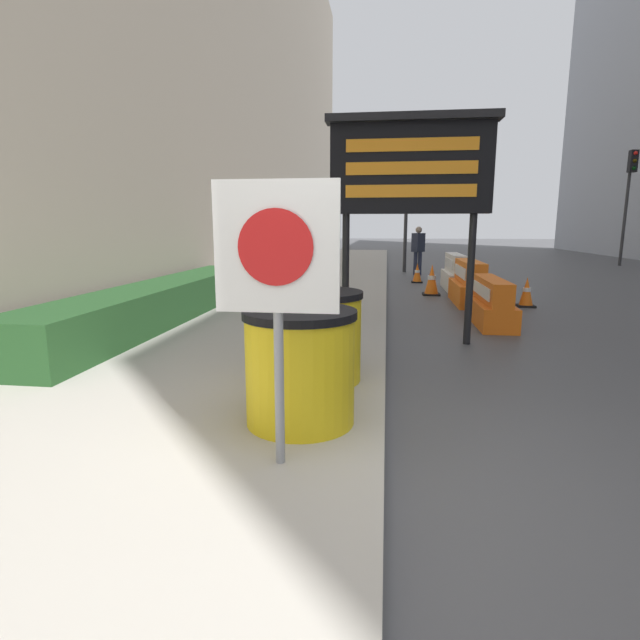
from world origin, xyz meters
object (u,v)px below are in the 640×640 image
at_px(warning_sign, 277,267).
at_px(jersey_barrier_orange_near, 469,285).
at_px(traffic_light_far_side, 630,184).
at_px(traffic_light_near_curb, 407,199).
at_px(traffic_cone_near, 432,280).
at_px(traffic_cone_far, 527,292).
at_px(pedestrian_worker, 418,247).
at_px(barrel_drum_foreground, 300,367).
at_px(jersey_barrier_white, 455,274).
at_px(message_board, 410,169).
at_px(barrel_drum_middle, 318,336).
at_px(traffic_cone_mid, 417,273).
at_px(jersey_barrier_orange_far, 491,304).

xyz_separation_m(warning_sign, jersey_barrier_orange_near, (2.39, 7.92, -1.00)).
xyz_separation_m(jersey_barrier_orange_near, traffic_light_far_side, (7.73, 11.02, 2.85)).
bearing_deg(traffic_light_near_curb, traffic_cone_near, -85.70).
relative_size(traffic_cone_far, pedestrian_worker, 0.38).
bearing_deg(jersey_barrier_orange_near, barrel_drum_foreground, -108.21).
bearing_deg(jersey_barrier_white, message_board, -103.42).
height_order(barrel_drum_middle, warning_sign, warning_sign).
bearing_deg(traffic_light_near_curb, jersey_barrier_white, -76.73).
bearing_deg(traffic_cone_far, jersey_barrier_white, 112.35).
bearing_deg(pedestrian_worker, barrel_drum_middle, -147.16).
bearing_deg(barrel_drum_middle, jersey_barrier_white, 74.25).
distance_m(barrel_drum_foreground, message_board, 3.96).
height_order(warning_sign, traffic_cone_mid, warning_sign).
distance_m(barrel_drum_foreground, jersey_barrier_white, 9.83).
distance_m(traffic_cone_mid, traffic_light_far_side, 11.63).
xyz_separation_m(jersey_barrier_orange_far, traffic_cone_mid, (-0.86, 6.04, -0.06)).
relative_size(jersey_barrier_orange_near, traffic_cone_far, 3.08).
distance_m(barrel_drum_foreground, traffic_light_near_curb, 14.45).
height_order(jersey_barrier_orange_near, traffic_light_far_side, traffic_light_far_side).
bearing_deg(warning_sign, jersey_barrier_orange_far, 67.05).
xyz_separation_m(barrel_drum_foreground, jersey_barrier_white, (2.38, 9.54, -0.18)).
bearing_deg(traffic_light_near_curb, jersey_barrier_orange_far, -83.17).
bearing_deg(barrel_drum_foreground, traffic_cone_mid, 82.15).
relative_size(traffic_cone_mid, traffic_cone_far, 0.92).
bearing_deg(traffic_light_far_side, jersey_barrier_orange_near, -125.05).
distance_m(jersey_barrier_white, traffic_cone_mid, 1.70).
relative_size(jersey_barrier_white, pedestrian_worker, 1.21).
xyz_separation_m(barrel_drum_foreground, warning_sign, (-0.01, -0.69, 0.81)).
bearing_deg(jersey_barrier_orange_far, jersey_barrier_white, 90.00).
distance_m(barrel_drum_foreground, traffic_cone_near, 8.59).
bearing_deg(barrel_drum_middle, barrel_drum_foreground, -89.57).
distance_m(message_board, traffic_light_near_curb, 10.85).
xyz_separation_m(warning_sign, traffic_cone_mid, (1.53, 11.69, -1.12)).
distance_m(jersey_barrier_orange_near, traffic_cone_far, 1.14).
xyz_separation_m(warning_sign, jersey_barrier_white, (2.39, 10.23, -0.99)).
xyz_separation_m(jersey_barrier_orange_near, jersey_barrier_white, (0.00, 2.31, 0.01)).
height_order(traffic_cone_mid, traffic_cone_far, traffic_cone_far).
distance_m(traffic_cone_mid, pedestrian_worker, 2.38).
height_order(jersey_barrier_orange_far, pedestrian_worker, pedestrian_worker).
relative_size(warning_sign, pedestrian_worker, 1.10).
xyz_separation_m(traffic_cone_near, traffic_light_near_curb, (-0.44, 5.84, 2.16)).
xyz_separation_m(traffic_light_near_curb, traffic_light_far_side, (8.85, 3.99, 0.73)).
height_order(warning_sign, traffic_cone_far, warning_sign).
bearing_deg(pedestrian_worker, barrel_drum_foreground, -146.50).
height_order(traffic_cone_near, traffic_light_near_curb, traffic_light_near_curb).
xyz_separation_m(jersey_barrier_white, traffic_light_far_side, (7.73, 8.71, 2.85)).
height_order(jersey_barrier_white, traffic_light_near_curb, traffic_light_near_curb).
relative_size(traffic_cone_far, traffic_light_far_side, 0.13).
xyz_separation_m(jersey_barrier_white, traffic_cone_far, (1.08, -2.64, -0.11)).
bearing_deg(barrel_drum_middle, traffic_cone_near, 76.87).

